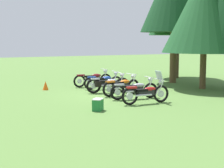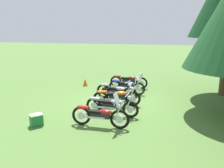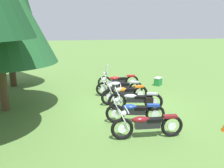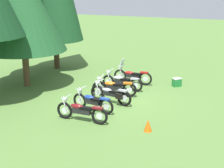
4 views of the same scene
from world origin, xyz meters
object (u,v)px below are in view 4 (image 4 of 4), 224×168
motorcycle_5 (132,76)px  traffic_cone (148,125)px  motorcycle_1 (93,101)px  motorcycle_0 (81,111)px  pine_tree_2 (21,6)px  motorcycle_2 (111,94)px  motorcycle_3 (114,87)px  picnic_cooler (177,82)px  motorcycle_4 (122,81)px

motorcycle_5 → traffic_cone: size_ratio=4.77×
motorcycle_1 → traffic_cone: (-1.20, -2.92, -0.22)m
motorcycle_0 → pine_tree_2: (3.49, 5.12, 3.90)m
motorcycle_2 → motorcycle_3: 1.07m
motorcycle_2 → picnic_cooler: size_ratio=4.04×
motorcycle_0 → pine_tree_2: pine_tree_2 is taller
motorcycle_1 → motorcycle_2: motorcycle_2 is taller
motorcycle_0 → pine_tree_2: bearing=-32.6°
motorcycle_1 → picnic_cooler: (5.21, -2.72, -0.22)m
motorcycle_2 → motorcycle_3: (1.04, 0.27, 0.01)m
pine_tree_2 → picnic_cooler: bearing=-68.9°
motorcycle_0 → motorcycle_2: size_ratio=1.04×
motorcycle_1 → picnic_cooler: bearing=-106.9°
picnic_cooler → motorcycle_0: bearing=157.8°
motorcycle_0 → traffic_cone: motorcycle_0 is taller
motorcycle_4 → picnic_cooler: bearing=-141.6°
motorcycle_1 → motorcycle_3: size_ratio=0.95×
motorcycle_2 → motorcycle_5: 3.51m
motorcycle_3 → motorcycle_5: bearing=-104.5°
motorcycle_0 → motorcycle_3: motorcycle_3 is taller
pine_tree_2 → picnic_cooler: (2.99, -7.77, -4.13)m
picnic_cooler → motorcycle_4: bearing=122.7°
motorcycle_1 → traffic_cone: size_ratio=4.49×
motorcycle_2 → motorcycle_5: (3.51, 0.13, 0.02)m
motorcycle_0 → motorcycle_1: 1.27m
motorcycle_2 → traffic_cone: size_ratio=4.73×
motorcycle_2 → pine_tree_2: size_ratio=0.34×
motorcycle_2 → motorcycle_5: motorcycle_5 is taller
motorcycle_4 → motorcycle_0: bearing=95.5°
motorcycle_1 → pine_tree_2: size_ratio=0.32×
motorcycle_5 → picnic_cooler: motorcycle_5 is taller
motorcycle_3 → picnic_cooler: bearing=-143.2°
traffic_cone → pine_tree_2: bearing=66.8°
picnic_cooler → pine_tree_2: bearing=111.1°
motorcycle_3 → motorcycle_2: bearing=93.5°
motorcycle_1 → picnic_cooler: size_ratio=3.83×
motorcycle_1 → motorcycle_3: motorcycle_3 is taller
motorcycle_2 → pine_tree_2: pine_tree_2 is taller
picnic_cooler → traffic_cone: 6.42m
motorcycle_3 → motorcycle_5: motorcycle_5 is taller
traffic_cone → motorcycle_3: bearing=38.6°
motorcycle_5 → motorcycle_3: bearing=88.6°
motorcycle_4 → pine_tree_2: bearing=20.0°
motorcycle_1 → motorcycle_4: 3.53m
motorcycle_4 → motorcycle_5: size_ratio=1.04×
motorcycle_2 → traffic_cone: 3.55m
motorcycle_2 → motorcycle_3: motorcycle_2 is taller
pine_tree_2 → picnic_cooler: size_ratio=11.97×
motorcycle_5 → pine_tree_2: bearing=27.7°
picnic_cooler → motorcycle_2: bearing=149.4°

